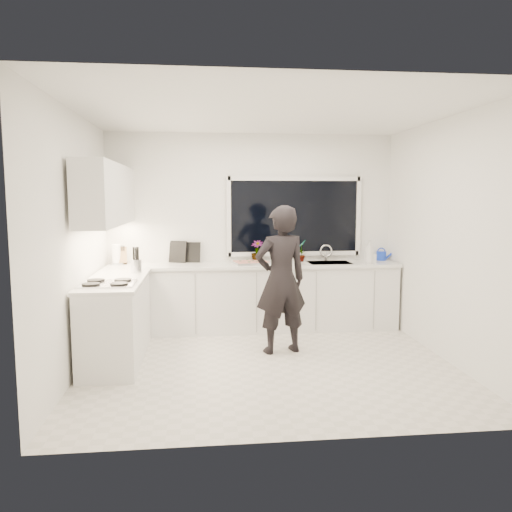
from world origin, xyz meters
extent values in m
cube|color=beige|center=(0.00, 0.00, -0.01)|extent=(4.00, 3.50, 0.02)
cube|color=white|center=(0.00, 1.76, 1.35)|extent=(4.00, 0.02, 2.70)
cube|color=white|center=(-2.01, 0.00, 1.35)|extent=(0.02, 3.50, 2.70)
cube|color=white|center=(2.01, 0.00, 1.35)|extent=(0.02, 3.50, 2.70)
cube|color=white|center=(0.00, 0.00, 2.71)|extent=(4.00, 3.50, 0.02)
cube|color=black|center=(0.60, 1.73, 1.55)|extent=(1.80, 0.02, 1.00)
cube|color=white|center=(0.00, 1.45, 0.44)|extent=(3.92, 0.58, 0.88)
cube|color=white|center=(-1.67, 0.35, 0.44)|extent=(0.58, 1.60, 0.88)
cube|color=silver|center=(0.00, 1.44, 0.90)|extent=(3.94, 0.62, 0.04)
cube|color=silver|center=(-1.67, 0.35, 0.90)|extent=(0.62, 1.60, 0.04)
cube|color=white|center=(-1.79, 0.70, 1.85)|extent=(0.34, 2.10, 0.70)
cube|color=silver|center=(1.05, 1.45, 0.87)|extent=(0.58, 0.42, 0.14)
cylinder|color=silver|center=(1.05, 1.65, 1.03)|extent=(0.03, 0.03, 0.22)
cube|color=black|center=(-1.69, 0.00, 0.94)|extent=(0.56, 0.48, 0.03)
imported|color=black|center=(0.20, 0.42, 0.86)|extent=(0.71, 0.55, 1.73)
cube|color=silver|center=(-0.05, 1.42, 0.94)|extent=(0.54, 0.44, 0.03)
cube|color=#B12417|center=(-0.05, 1.42, 0.95)|extent=(0.49, 0.39, 0.01)
cylinder|color=blue|center=(1.85, 1.61, 0.98)|extent=(0.15, 0.15, 0.13)
cylinder|color=white|center=(-1.85, 1.55, 1.05)|extent=(0.12, 0.12, 0.26)
cube|color=brown|center=(-1.78, 1.59, 1.03)|extent=(0.15, 0.12, 0.22)
cylinder|color=silver|center=(-1.50, 0.80, 1.00)|extent=(0.15, 0.15, 0.16)
cube|color=black|center=(-0.84, 1.69, 1.06)|extent=(0.22, 0.07, 0.28)
cube|color=black|center=(-1.04, 1.69, 1.07)|extent=(0.24, 0.12, 0.30)
imported|color=#26662D|center=(0.06, 1.61, 1.07)|extent=(0.21, 0.21, 0.30)
imported|color=#26662D|center=(0.38, 1.61, 1.06)|extent=(0.19, 0.18, 0.29)
imported|color=#26662D|center=(0.69, 1.61, 1.07)|extent=(0.13, 0.17, 0.30)
imported|color=#D8BF66|center=(1.57, 1.30, 1.08)|extent=(0.18, 0.18, 0.32)
imported|color=#D8BF66|center=(1.61, 1.30, 1.02)|extent=(0.10, 0.10, 0.19)
camera|label=1|loc=(-0.70, -5.25, 1.83)|focal=35.00mm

